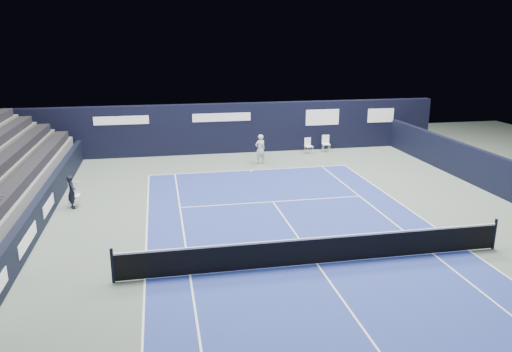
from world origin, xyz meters
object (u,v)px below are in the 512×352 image
Objects in this scene: line_judge_chair at (74,193)px; tennis_player at (260,149)px; folding_chair_back_b at (326,142)px; tennis_net at (318,250)px; folding_chair_back_a at (308,145)px.

tennis_player reaches higher than line_judge_chair.
tennis_net reaches higher than folding_chair_back_b.
folding_chair_back_b is (1.24, 0.27, 0.04)m from folding_chair_back_a.
line_judge_chair is at bearing 138.80° from tennis_net.
tennis_net is (-5.56, -15.51, -0.09)m from folding_chair_back_b.
folding_chair_back_b is at bearing 31.37° from line_judge_chair.
tennis_player is (9.41, 5.76, 0.25)m from line_judge_chair.
tennis_player is at bearing 33.33° from line_judge_chair.
line_judge_chair is (-14.14, -8.00, 0.01)m from folding_chair_back_b.
folding_chair_back_a is 0.08× the size of tennis_net.
tennis_net is (-4.32, -15.24, -0.05)m from folding_chair_back_a.
tennis_player is at bearing -161.28° from folding_chair_back_a.
folding_chair_back_a is 0.92× the size of line_judge_chair.
line_judge_chair is at bearing -144.90° from folding_chair_back_b.
folding_chair_back_a is 15.84m from tennis_net.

